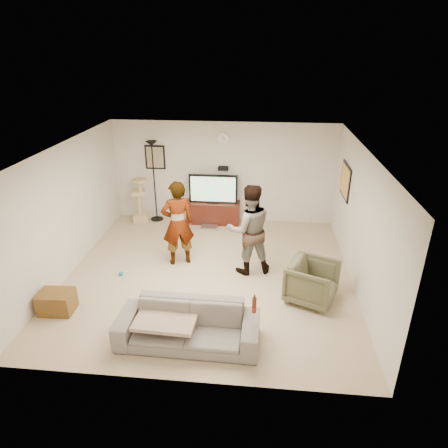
# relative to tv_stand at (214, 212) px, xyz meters

# --- Properties ---
(floor) EXTENTS (5.50, 5.50, 0.02)m
(floor) POSITION_rel_tv_stand_xyz_m (0.23, -2.50, -0.29)
(floor) COLOR #CAB28E
(floor) RESTS_ON ground
(ceiling) EXTENTS (5.50, 5.50, 0.02)m
(ceiling) POSITION_rel_tv_stand_xyz_m (0.23, -2.50, 2.23)
(ceiling) COLOR white
(ceiling) RESTS_ON wall_back
(wall_back) EXTENTS (5.50, 0.04, 2.50)m
(wall_back) POSITION_rel_tv_stand_xyz_m (0.23, 0.25, 0.97)
(wall_back) COLOR white
(wall_back) RESTS_ON floor
(wall_front) EXTENTS (5.50, 0.04, 2.50)m
(wall_front) POSITION_rel_tv_stand_xyz_m (0.23, -5.25, 0.97)
(wall_front) COLOR white
(wall_front) RESTS_ON floor
(wall_left) EXTENTS (0.04, 5.50, 2.50)m
(wall_left) POSITION_rel_tv_stand_xyz_m (-2.52, -2.50, 0.97)
(wall_left) COLOR white
(wall_left) RESTS_ON floor
(wall_right) EXTENTS (0.04, 5.50, 2.50)m
(wall_right) POSITION_rel_tv_stand_xyz_m (2.98, -2.50, 0.97)
(wall_right) COLOR white
(wall_right) RESTS_ON floor
(wall_clock) EXTENTS (0.26, 0.04, 0.26)m
(wall_clock) POSITION_rel_tv_stand_xyz_m (0.23, 0.22, 1.82)
(wall_clock) COLOR silver
(wall_clock) RESTS_ON wall_back
(wall_speaker) EXTENTS (0.25, 0.10, 0.10)m
(wall_speaker) POSITION_rel_tv_stand_xyz_m (0.23, 0.19, 1.10)
(wall_speaker) COLOR black
(wall_speaker) RESTS_ON wall_back
(picture_back) EXTENTS (0.42, 0.03, 0.52)m
(picture_back) POSITION_rel_tv_stand_xyz_m (-1.47, 0.23, 1.32)
(picture_back) COLOR gray
(picture_back) RESTS_ON wall_back
(picture_right) EXTENTS (0.03, 0.78, 0.62)m
(picture_right) POSITION_rel_tv_stand_xyz_m (2.96, -0.90, 1.22)
(picture_right) COLOR gold
(picture_right) RESTS_ON wall_right
(tv_stand) EXTENTS (1.32, 0.45, 0.55)m
(tv_stand) POSITION_rel_tv_stand_xyz_m (0.00, 0.00, 0.00)
(tv_stand) COLOR #3A140E
(tv_stand) RESTS_ON floor
(console_box) EXTENTS (0.40, 0.30, 0.07)m
(console_box) POSITION_rel_tv_stand_xyz_m (-0.06, -0.40, -0.24)
(console_box) COLOR silver
(console_box) RESTS_ON floor
(tv) EXTENTS (1.20, 0.08, 0.71)m
(tv) POSITION_rel_tv_stand_xyz_m (0.00, 0.00, 0.63)
(tv) COLOR black
(tv) RESTS_ON tv_stand
(tv_screen) EXTENTS (1.10, 0.01, 0.63)m
(tv_screen) POSITION_rel_tv_stand_xyz_m (0.00, -0.04, 0.63)
(tv_screen) COLOR #22EE81
(tv_screen) RESTS_ON tv
(floor_lamp) EXTENTS (0.32, 0.32, 2.04)m
(floor_lamp) POSITION_rel_tv_stand_xyz_m (-1.49, 0.04, 0.75)
(floor_lamp) COLOR black
(floor_lamp) RESTS_ON floor
(cat_tree) EXTENTS (0.46, 0.46, 1.15)m
(cat_tree) POSITION_rel_tv_stand_xyz_m (-1.88, -0.10, 0.30)
(cat_tree) COLOR tan
(cat_tree) RESTS_ON floor
(person_left) EXTENTS (0.76, 0.64, 1.77)m
(person_left) POSITION_rel_tv_stand_xyz_m (-0.45, -2.09, 0.61)
(person_left) COLOR #ADA8BC
(person_left) RESTS_ON floor
(person_right) EXTENTS (1.03, 0.90, 1.81)m
(person_right) POSITION_rel_tv_stand_xyz_m (0.98, -2.28, 0.63)
(person_right) COLOR #245175
(person_right) RESTS_ON floor
(sofa) EXTENTS (2.14, 0.87, 0.62)m
(sofa) POSITION_rel_tv_stand_xyz_m (0.18, -4.47, 0.04)
(sofa) COLOR slate
(sofa) RESTS_ON floor
(throw_blanket) EXTENTS (0.93, 0.74, 0.06)m
(throw_blanket) POSITION_rel_tv_stand_xyz_m (-0.14, -4.47, 0.14)
(throw_blanket) COLOR tan
(throw_blanket) RESTS_ON sofa
(beer_bottle) EXTENTS (0.06, 0.06, 0.25)m
(beer_bottle) POSITION_rel_tv_stand_xyz_m (1.15, -4.47, 0.47)
(beer_bottle) COLOR #522211
(beer_bottle) RESTS_ON sofa
(armchair) EXTENTS (1.05, 1.04, 0.74)m
(armchair) POSITION_rel_tv_stand_xyz_m (2.13, -3.17, 0.09)
(armchair) COLOR #4F4F36
(armchair) RESTS_ON floor
(side_table) EXTENTS (0.58, 0.44, 0.37)m
(side_table) POSITION_rel_tv_stand_xyz_m (-2.17, -3.94, -0.09)
(side_table) COLOR #583B16
(side_table) RESTS_ON floor
(toy_ball) EXTENTS (0.09, 0.09, 0.09)m
(toy_ball) POSITION_rel_tv_stand_xyz_m (-1.49, -2.72, -0.23)
(toy_ball) COLOR teal
(toy_ball) RESTS_ON floor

